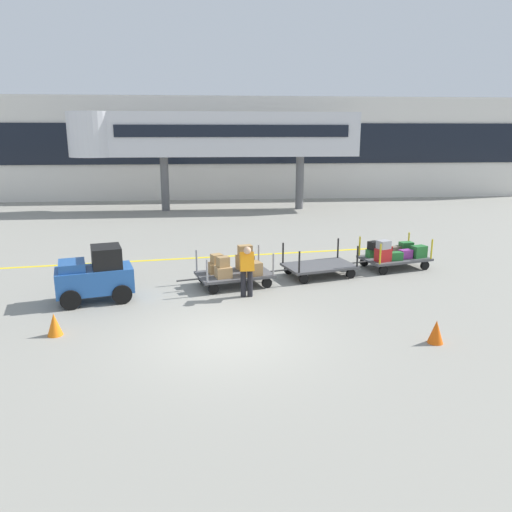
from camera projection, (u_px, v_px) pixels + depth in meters
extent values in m
plane|color=gray|center=(226.00, 337.00, 11.75)|extent=(120.00, 120.00, 0.00)
cube|color=yellow|center=(204.00, 257.00, 19.23)|extent=(15.94, 2.21, 0.01)
cube|color=silver|center=(213.00, 148.00, 35.99)|extent=(47.92, 2.40, 7.18)
cube|color=black|center=(213.00, 144.00, 34.70)|extent=(45.52, 0.12, 2.80)
cube|color=silver|center=(233.00, 134.00, 30.06)|extent=(15.24, 2.20, 2.60)
cylinder|color=silver|center=(94.00, 134.00, 29.31)|extent=(3.00, 3.00, 2.60)
cube|color=black|center=(233.00, 131.00, 28.91)|extent=(13.72, 0.08, 0.70)
cylinder|color=#59595B|center=(165.00, 184.00, 30.39)|extent=(0.50, 0.50, 3.30)
cylinder|color=#59595B|center=(300.00, 183.00, 31.15)|extent=(0.50, 0.50, 3.30)
cube|color=#2659A5|center=(95.00, 280.00, 14.15)|extent=(2.31, 1.61, 0.70)
cube|color=black|center=(106.00, 257.00, 14.12)|extent=(1.03, 1.16, 0.60)
cube|color=#225095|center=(72.00, 266.00, 13.84)|extent=(0.92, 1.08, 0.24)
cylinder|color=black|center=(70.00, 289.00, 14.48)|extent=(0.59, 0.32, 0.56)
cylinder|color=black|center=(71.00, 300.00, 13.53)|extent=(0.59, 0.32, 0.56)
cylinder|color=black|center=(118.00, 284.00, 14.94)|extent=(0.59, 0.32, 0.56)
cylinder|color=black|center=(122.00, 294.00, 13.99)|extent=(0.59, 0.32, 0.56)
cube|color=#4C4C4F|center=(235.00, 275.00, 15.64)|extent=(2.58, 1.95, 0.08)
cylinder|color=gray|center=(197.00, 261.00, 15.77)|extent=(0.06, 0.06, 0.70)
cylinder|color=gray|center=(207.00, 271.00, 14.60)|extent=(0.06, 0.06, 0.70)
cylinder|color=gray|center=(259.00, 255.00, 16.49)|extent=(0.06, 0.06, 0.70)
cylinder|color=gray|center=(273.00, 265.00, 15.32)|extent=(0.06, 0.06, 0.70)
cylinder|color=black|center=(203.00, 278.00, 15.94)|extent=(0.33, 0.18, 0.32)
cylinder|color=black|center=(213.00, 289.00, 14.85)|extent=(0.33, 0.18, 0.32)
cylinder|color=black|center=(254.00, 273.00, 16.52)|extent=(0.33, 0.18, 0.32)
cylinder|color=black|center=(267.00, 283.00, 15.44)|extent=(0.33, 0.18, 0.32)
cylinder|color=#333333|center=(188.00, 280.00, 15.14)|extent=(0.69, 0.23, 0.05)
cube|color=#A87F4C|center=(217.00, 268.00, 15.66)|extent=(0.65, 0.57, 0.32)
cube|color=tan|center=(223.00, 272.00, 15.17)|extent=(0.57, 0.57, 0.33)
cube|color=#A87F4C|center=(245.00, 262.00, 16.04)|extent=(0.62, 0.58, 0.47)
cube|color=#9E7A4C|center=(252.00, 269.00, 15.41)|extent=(0.67, 0.62, 0.41)
cube|color=#A87F4C|center=(217.00, 259.00, 15.59)|extent=(0.42, 0.42, 0.28)
cube|color=#9E7A4C|center=(223.00, 262.00, 15.10)|extent=(0.43, 0.39, 0.31)
cube|color=#A87F4C|center=(245.00, 250.00, 15.94)|extent=(0.49, 0.37, 0.33)
cube|color=#4C4C4F|center=(319.00, 266.00, 16.65)|extent=(2.58, 1.95, 0.08)
cylinder|color=black|center=(283.00, 253.00, 16.79)|extent=(0.06, 0.06, 0.70)
cylinder|color=black|center=(299.00, 262.00, 15.62)|extent=(0.06, 0.06, 0.70)
cylinder|color=black|center=(338.00, 248.00, 17.50)|extent=(0.06, 0.06, 0.70)
cylinder|color=black|center=(357.00, 256.00, 16.33)|extent=(0.06, 0.06, 0.70)
cylinder|color=black|center=(289.00, 270.00, 16.95)|extent=(0.33, 0.18, 0.32)
cylinder|color=black|center=(304.00, 279.00, 15.87)|extent=(0.33, 0.18, 0.32)
cylinder|color=black|center=(333.00, 265.00, 17.54)|extent=(0.33, 0.18, 0.32)
cylinder|color=black|center=(351.00, 274.00, 16.45)|extent=(0.33, 0.18, 0.32)
cylinder|color=#333333|center=(278.00, 271.00, 16.15)|extent=(0.69, 0.23, 0.05)
cube|color=#4C4C4F|center=(394.00, 258.00, 17.67)|extent=(2.58, 1.95, 0.08)
cylinder|color=gold|center=(360.00, 246.00, 17.80)|extent=(0.06, 0.06, 0.70)
cylinder|color=gold|center=(380.00, 254.00, 16.63)|extent=(0.06, 0.06, 0.70)
cylinder|color=gold|center=(409.00, 242.00, 18.52)|extent=(0.06, 0.06, 0.70)
cylinder|color=gold|center=(432.00, 249.00, 17.35)|extent=(0.06, 0.06, 0.70)
cylinder|color=black|center=(364.00, 262.00, 17.97)|extent=(0.33, 0.18, 0.32)
cylinder|color=black|center=(383.00, 270.00, 16.89)|extent=(0.33, 0.18, 0.32)
cylinder|color=black|center=(404.00, 258.00, 18.55)|extent=(0.33, 0.18, 0.32)
cylinder|color=black|center=(425.00, 265.00, 17.47)|extent=(0.33, 0.18, 0.32)
cylinder|color=#333333|center=(358.00, 262.00, 17.17)|extent=(0.69, 0.23, 0.05)
cube|color=#236B2D|center=(373.00, 253.00, 17.63)|extent=(0.52, 0.39, 0.29)
cube|color=red|center=(383.00, 255.00, 17.04)|extent=(0.59, 0.49, 0.45)
cube|color=red|center=(384.00, 251.00, 17.77)|extent=(0.60, 0.42, 0.35)
cube|color=#236B2D|center=(395.00, 256.00, 17.21)|extent=(0.56, 0.36, 0.29)
cube|color=#726651|center=(395.00, 250.00, 18.04)|extent=(0.55, 0.41, 0.29)
cube|color=#8C338C|center=(406.00, 254.00, 17.46)|extent=(0.51, 0.39, 0.31)
cube|color=#236B2D|center=(406.00, 248.00, 18.13)|extent=(0.50, 0.39, 0.43)
cube|color=#236B2D|center=(419.00, 252.00, 17.57)|extent=(0.58, 0.48, 0.42)
cube|color=black|center=(373.00, 245.00, 17.56)|extent=(0.44, 0.41, 0.28)
cube|color=#99999E|center=(384.00, 245.00, 16.95)|extent=(0.50, 0.46, 0.28)
cylinder|color=black|center=(243.00, 283.00, 14.57)|extent=(0.16, 0.16, 0.82)
cylinder|color=black|center=(250.00, 283.00, 14.59)|extent=(0.16, 0.16, 0.82)
cube|color=orange|center=(247.00, 262.00, 14.32)|extent=(0.41, 0.43, 0.61)
sphere|color=tan|center=(247.00, 250.00, 14.12)|extent=(0.22, 0.22, 0.22)
cone|color=orange|center=(54.00, 324.00, 11.80)|extent=(0.36, 0.36, 0.55)
cone|color=#EA590F|center=(436.00, 332.00, 11.37)|extent=(0.36, 0.36, 0.55)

